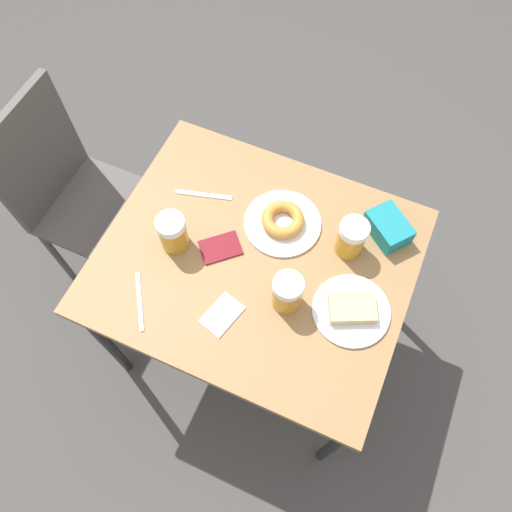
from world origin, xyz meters
TOP-DOWN VIEW (x-y plane):
  - ground_plane at (0.00, 0.00)m, footprint 8.00×8.00m
  - table at (0.00, 0.00)m, footprint 0.81×0.96m
  - chair at (0.07, 0.81)m, footprint 0.40×0.40m
  - plate_with_cake at (-0.05, -0.33)m, footprint 0.23×0.23m
  - plate_with_donut at (0.15, -0.03)m, footprint 0.25×0.25m
  - beer_mug_left at (-0.05, 0.26)m, footprint 0.09×0.09m
  - beer_mug_center at (-0.09, -0.14)m, footprint 0.09×0.09m
  - beer_mug_right at (0.15, -0.25)m, footprint 0.09×0.09m
  - napkin_folded at (-0.21, 0.02)m, footprint 0.14×0.11m
  - fork at (-0.27, 0.26)m, footprint 0.16×0.12m
  - knife at (0.15, 0.26)m, footprint 0.07×0.19m
  - passport_near_edge at (-0.01, 0.12)m, footprint 0.15×0.15m
  - blue_pouch at (0.25, -0.34)m, footprint 0.16×0.17m

SIDE VIEW (x-z plane):
  - ground_plane at x=0.00m, z-range 0.00..0.00m
  - chair at x=0.07m, z-range 0.09..1.03m
  - table at x=0.00m, z-range 0.30..1.04m
  - knife at x=0.15m, z-range 0.74..0.74m
  - fork at x=-0.27m, z-range 0.74..0.74m
  - napkin_folded at x=-0.21m, z-range 0.74..0.74m
  - passport_near_edge at x=-0.01m, z-range 0.74..0.75m
  - plate_with_cake at x=-0.05m, z-range 0.73..0.77m
  - plate_with_donut at x=0.15m, z-range 0.73..0.78m
  - blue_pouch at x=0.25m, z-range 0.74..0.81m
  - beer_mug_left at x=-0.05m, z-range 0.74..0.87m
  - beer_mug_center at x=-0.09m, z-range 0.74..0.87m
  - beer_mug_right at x=0.15m, z-range 0.74..0.87m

